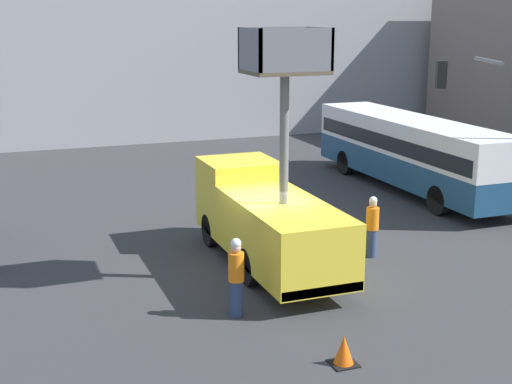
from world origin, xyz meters
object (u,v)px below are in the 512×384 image
at_px(city_bus, 411,148).
at_px(road_worker_directing, 372,227).
at_px(utility_truck, 266,215).
at_px(traffic_cone_near_truck, 344,351).
at_px(traffic_light_pole, 497,109).
at_px(road_worker_near_truck, 236,277).

height_order(city_bus, road_worker_directing, city_bus).
relative_size(utility_truck, road_worker_directing, 3.85).
distance_m(city_bus, road_worker_directing, 8.84).
bearing_deg(traffic_cone_near_truck, road_worker_directing, 55.82).
distance_m(utility_truck, road_worker_directing, 3.29).
bearing_deg(road_worker_directing, traffic_light_pole, 42.45).
distance_m(utility_truck, road_worker_near_truck, 3.63).
relative_size(traffic_light_pole, traffic_cone_near_truck, 9.34).
xyz_separation_m(road_worker_near_truck, road_worker_directing, (5.17, 2.66, -0.06)).
bearing_deg(utility_truck, road_worker_near_truck, -122.83).
distance_m(utility_truck, city_bus, 10.92).
height_order(city_bus, traffic_cone_near_truck, city_bus).
height_order(road_worker_near_truck, traffic_cone_near_truck, road_worker_near_truck).
xyz_separation_m(city_bus, traffic_cone_near_truck, (-9.51, -12.54, -1.46)).
bearing_deg(traffic_light_pole, traffic_cone_near_truck, -141.76).
distance_m(road_worker_directing, traffic_cone_near_truck, 6.98).
xyz_separation_m(road_worker_directing, traffic_cone_near_truck, (-3.90, -5.75, -0.64)).
relative_size(road_worker_near_truck, traffic_cone_near_truck, 3.11).
height_order(city_bus, road_worker_near_truck, city_bus).
bearing_deg(road_worker_near_truck, city_bus, 57.69).
distance_m(utility_truck, traffic_light_pole, 9.24).
bearing_deg(road_worker_directing, road_worker_near_truck, -127.57).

